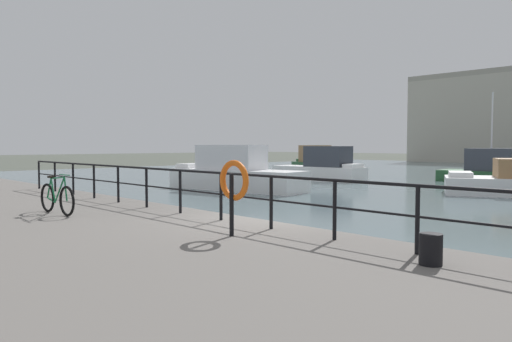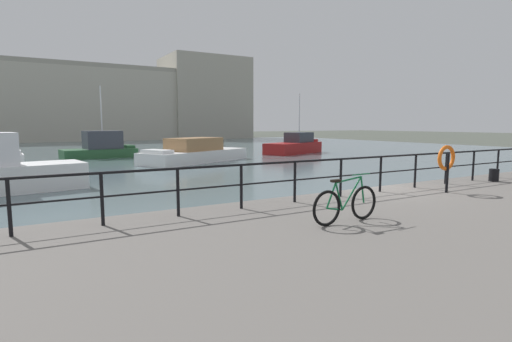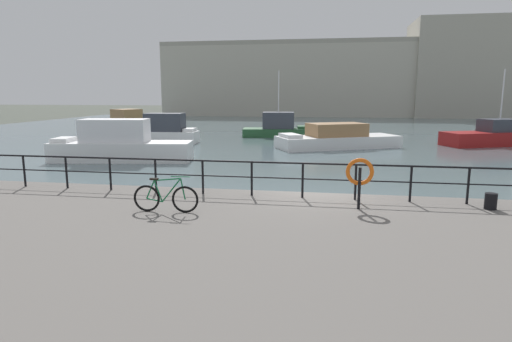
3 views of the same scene
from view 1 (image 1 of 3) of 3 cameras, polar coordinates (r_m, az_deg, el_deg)
name	(u,v)px [view 1 (image 1 of 3)]	position (r m, az deg, el deg)	size (l,w,h in m)	color
ground_plane	(257,250)	(11.22, 0.18, -9.19)	(240.00, 240.00, 0.00)	#4C5147
moored_cabin_cruiser	(317,163)	(41.07, 7.15, 0.89)	(6.04, 4.80, 2.37)	#23512D
moored_white_yacht	(234,173)	(25.74, -2.61, -0.21)	(8.09, 3.38, 2.38)	white
moored_red_daysailer	(322,167)	(33.13, 7.73, 0.43)	(6.65, 2.27, 2.31)	white
moored_green_narrowboat	(489,169)	(34.86, 25.62, 0.26)	(5.84, 3.06, 5.77)	#23512D
quay_railing	(271,192)	(9.65, 1.79, -2.49)	(25.03, 0.07, 1.08)	black
parked_bicycle	(57,198)	(12.68, -22.31, -2.97)	(1.77, 0.15, 0.98)	black
mooring_bollard	(431,249)	(7.25, 19.80, -8.63)	(0.32, 0.32, 0.44)	black
life_ring_stand	(234,183)	(8.90, -2.63, -1.41)	(0.75, 0.16, 1.40)	black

